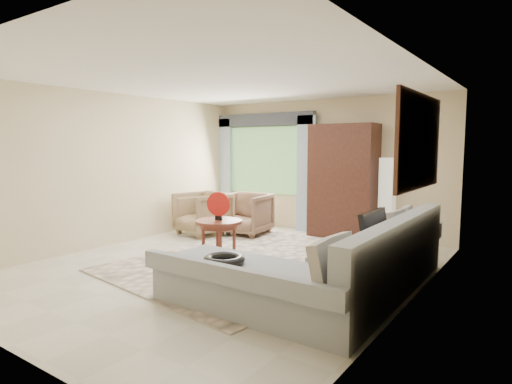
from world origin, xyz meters
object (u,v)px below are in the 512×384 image
Objects in this scene: coffee_table at (219,242)px; armchair_right at (245,214)px; floor_lamp at (387,201)px; sectional_sofa at (340,271)px; armchair_left at (203,213)px; potted_plant at (219,211)px; armoire at (343,182)px; tv_screen at (375,231)px.

armchair_right is at bearing 116.80° from coffee_table.
armchair_right is 2.63m from floor_lamp.
sectional_sofa is at bearing -81.67° from floor_lamp.
potted_plant is (-0.60, 1.20, -0.16)m from armchair_left.
coffee_table is 0.75× the size of armchair_right.
armchair_left is 0.60× the size of floor_lamp.
coffee_table is 0.73× the size of armchair_left.
armchair_right is at bearing -154.64° from armoire.
armchair_left is at bearing -152.42° from armoire.
tv_screen is at bearing -35.48° from armchair_right.
coffee_table is at bearing -69.81° from armchair_right.
armchair_right is 0.42× the size of armoire.
armchair_left is at bearing -153.99° from armchair_right.
armchair_left is 1.35m from potted_plant.
armoire is (2.35, 1.23, 0.64)m from armchair_left.
coffee_table is (-1.91, 0.14, 0.06)m from sectional_sofa.
armchair_left is (-1.68, 1.53, 0.06)m from coffee_table.
floor_lamp is (1.47, 2.82, 0.40)m from coffee_table.
sectional_sofa reaches higher than potted_plant.
floor_lamp is (3.75, 0.09, 0.50)m from potted_plant.
armoire is (-1.50, 2.54, 0.33)m from tv_screen.
tv_screen reaches higher than armchair_left.
tv_screen is 2.69m from floor_lamp.
armoire is at bearing 40.42° from armchair_left.
floor_lamp is at bearing 12.40° from armchair_right.
potted_plant is (-2.28, 2.73, -0.09)m from coffee_table.
armchair_left is 0.81m from armchair_right.
armchair_left is at bearing 155.04° from sectional_sofa.
potted_plant is at bearing 145.55° from sectional_sofa.
tv_screen is at bearing -5.91° from armchair_left.
armoire reaches higher than potted_plant.
potted_plant is 0.34× the size of floor_lamp.
armoire is (0.67, 2.76, 0.70)m from coffee_table.
tv_screen is (0.27, 0.36, 0.44)m from sectional_sofa.
potted_plant is at bearing 129.33° from armchair_left.
floor_lamp is at bearing 4.29° from armoire.
tv_screen is at bearing -59.39° from armoire.
sectional_sofa is 5.07m from potted_plant.
armchair_right is at bearing -160.99° from floor_lamp.
armoire is (2.95, 0.03, 0.80)m from potted_plant.
floor_lamp is (3.15, 1.29, 0.34)m from armchair_left.
armchair_left is at bearing -63.50° from potted_plant.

